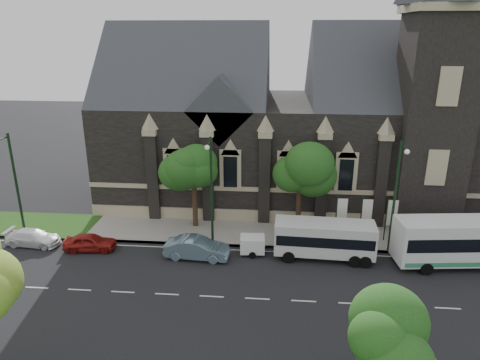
# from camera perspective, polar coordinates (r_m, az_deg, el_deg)

# --- Properties ---
(ground) EXTENTS (160.00, 160.00, 0.00)m
(ground) POSITION_cam_1_polar(r_m,az_deg,el_deg) (29.36, 2.28, -15.29)
(ground) COLOR black
(ground) RESTS_ON ground
(sidewalk) EXTENTS (80.00, 5.00, 0.15)m
(sidewalk) POSITION_cam_1_polar(r_m,az_deg,el_deg) (37.56, 2.99, -7.03)
(sidewalk) COLOR gray
(sidewalk) RESTS_ON ground
(museum) EXTENTS (40.00, 17.70, 29.90)m
(museum) POSITION_cam_1_polar(r_m,az_deg,el_deg) (44.03, 10.35, 7.73)
(museum) COLOR black
(museum) RESTS_ON ground
(tree_park_east) EXTENTS (3.40, 3.40, 6.28)m
(tree_park_east) POSITION_cam_1_polar(r_m,az_deg,el_deg) (19.80, 20.30, -19.38)
(tree_park_east) COLOR black
(tree_park_east) RESTS_ON ground
(tree_walk_right) EXTENTS (4.08, 4.08, 7.80)m
(tree_walk_right) POSITION_cam_1_polar(r_m,az_deg,el_deg) (36.64, 8.24, 1.78)
(tree_walk_right) COLOR black
(tree_walk_right) RESTS_ON ground
(tree_walk_left) EXTENTS (3.91, 3.91, 7.64)m
(tree_walk_left) POSITION_cam_1_polar(r_m,az_deg,el_deg) (37.20, -5.76, 2.01)
(tree_walk_left) COLOR black
(tree_walk_left) RESTS_ON ground
(street_lamp_near) EXTENTS (0.36, 1.88, 9.00)m
(street_lamp_near) POSITION_cam_1_polar(r_m,az_deg,el_deg) (34.56, 19.79, -1.48)
(street_lamp_near) COLOR black
(street_lamp_near) RESTS_ON ground
(street_lamp_mid) EXTENTS (0.36, 1.88, 9.00)m
(street_lamp_mid) POSITION_cam_1_polar(r_m,az_deg,el_deg) (33.73, -3.82, -0.85)
(street_lamp_mid) COLOR black
(street_lamp_mid) RESTS_ON ground
(street_lamp_far) EXTENTS (0.36, 1.88, 9.00)m
(street_lamp_far) POSITION_cam_1_polar(r_m,az_deg,el_deg) (39.40, -27.50, -0.08)
(street_lamp_far) COLOR black
(street_lamp_far) RESTS_ON ground
(banner_flag_left) EXTENTS (0.90, 0.10, 4.00)m
(banner_flag_left) POSITION_cam_1_polar(r_m,az_deg,el_deg) (36.53, 12.95, -4.32)
(banner_flag_left) COLOR black
(banner_flag_left) RESTS_ON ground
(banner_flag_center) EXTENTS (0.90, 0.10, 4.00)m
(banner_flag_center) POSITION_cam_1_polar(r_m,az_deg,el_deg) (36.87, 16.04, -4.37)
(banner_flag_center) COLOR black
(banner_flag_center) RESTS_ON ground
(banner_flag_right) EXTENTS (0.90, 0.10, 4.00)m
(banner_flag_right) POSITION_cam_1_polar(r_m,az_deg,el_deg) (37.32, 19.06, -4.40)
(banner_flag_right) COLOR black
(banner_flag_right) RESTS_ON ground
(shuttle_bus) EXTENTS (7.58, 2.92, 2.89)m
(shuttle_bus) POSITION_cam_1_polar(r_m,az_deg,el_deg) (33.87, 11.02, -7.43)
(shuttle_bus) COLOR silver
(shuttle_bus) RESTS_ON ground
(box_trailer) EXTENTS (2.75, 1.62, 1.45)m
(box_trailer) POSITION_cam_1_polar(r_m,az_deg,el_deg) (34.15, 1.65, -8.41)
(box_trailer) COLOR silver
(box_trailer) RESTS_ON ground
(sedan) EXTENTS (5.05, 2.06, 1.63)m
(sedan) POSITION_cam_1_polar(r_m,az_deg,el_deg) (33.74, -5.66, -8.88)
(sedan) COLOR slate
(sedan) RESTS_ON ground
(car_far_red) EXTENTS (4.18, 2.01, 1.38)m
(car_far_red) POSITION_cam_1_polar(r_m,az_deg,el_deg) (36.73, -19.07, -7.70)
(car_far_red) COLOR maroon
(car_far_red) RESTS_ON ground
(car_far_white) EXTENTS (4.51, 2.04, 1.28)m
(car_far_white) POSITION_cam_1_polar(r_m,az_deg,el_deg) (39.33, -25.50, -6.83)
(car_far_white) COLOR white
(car_far_white) RESTS_ON ground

